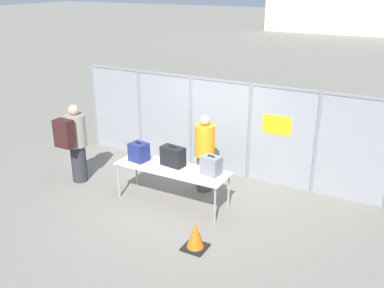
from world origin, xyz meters
TOP-DOWN VIEW (x-y plane):
  - ground_plane at (0.00, 0.00)m, footprint 120.00×120.00m
  - fence_section at (0.01, 1.73)m, footprint 7.12×0.07m
  - inspection_table at (-0.16, -0.03)m, footprint 2.24×0.72m
  - suitcase_navy at (-0.91, -0.04)m, footprint 0.38×0.34m
  - suitcase_black at (-0.20, 0.07)m, footprint 0.49×0.30m
  - suitcase_grey at (0.62, 0.07)m, footprint 0.38×0.30m
  - traveler_hooded at (-2.44, -0.20)m, footprint 0.42×0.66m
  - security_worker_near at (0.13, 0.76)m, footprint 0.40×0.40m
  - utility_trailer at (1.70, 4.25)m, footprint 4.49×2.19m
  - traffic_cone at (0.95, -1.17)m, footprint 0.38×0.38m

SIDE VIEW (x-z plane):
  - ground_plane at x=0.00m, z-range 0.00..0.00m
  - traffic_cone at x=0.95m, z-range -0.02..0.45m
  - utility_trailer at x=1.70m, z-range 0.07..0.73m
  - inspection_table at x=-0.16m, z-range 0.32..1.07m
  - security_worker_near at x=0.13m, z-range 0.03..1.65m
  - suitcase_grey at x=0.62m, z-range 0.74..1.11m
  - suitcase_navy at x=-0.91m, z-range 0.74..1.13m
  - suitcase_black at x=-0.20m, z-range 0.74..1.14m
  - traveler_hooded at x=-2.44m, z-range 0.09..1.80m
  - fence_section at x=0.01m, z-range 0.05..2.18m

